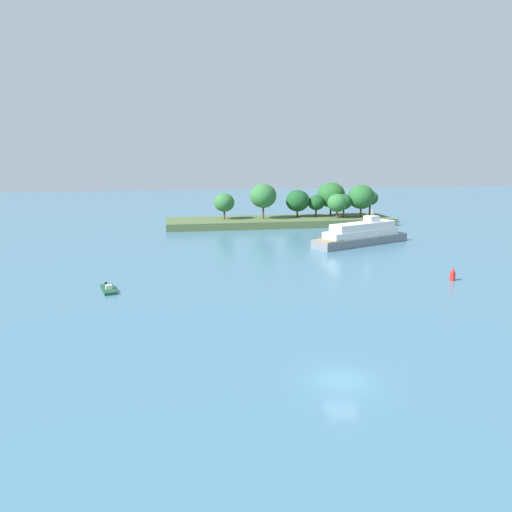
{
  "coord_description": "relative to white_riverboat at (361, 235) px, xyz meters",
  "views": [
    {
      "loc": [
        -12.55,
        -33.4,
        16.9
      ],
      "look_at": [
        0.73,
        41.15,
        1.2
      ],
      "focal_mm": 35.03,
      "sensor_mm": 36.0,
      "label": 1
    }
  ],
  "objects": [
    {
      "name": "ground_plane",
      "position": [
        -23.11,
        -54.01,
        -1.79
      ],
      "size": [
        400.0,
        400.0,
        0.0
      ],
      "primitive_type": "plane",
      "color": "teal"
    },
    {
      "name": "channel_buoy_red",
      "position": [
        1.83,
        -27.89,
        -0.98
      ],
      "size": [
        0.7,
        0.7,
        1.9
      ],
      "color": "red",
      "rests_on": "ground"
    },
    {
      "name": "small_motorboat",
      "position": [
        -43.24,
        -25.1,
        -1.57
      ],
      "size": [
        2.52,
        4.78,
        0.87
      ],
      "color": "#19472D",
      "rests_on": "ground"
    },
    {
      "name": "treeline_island",
      "position": [
        -4.86,
        27.9,
        1.84
      ],
      "size": [
        53.35,
        13.13,
        9.81
      ],
      "color": "#4C6038",
      "rests_on": "ground"
    },
    {
      "name": "white_riverboat",
      "position": [
        0.0,
        0.0,
        0.0
      ],
      "size": [
        20.82,
        12.57,
        6.62
      ],
      "color": "slate",
      "rests_on": "ground"
    }
  ]
}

